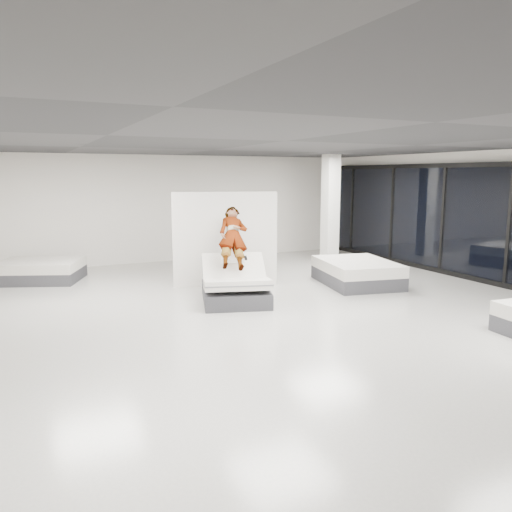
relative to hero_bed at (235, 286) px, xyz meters
The scene contains 9 objects.
room 2.04m from the hero_bed, 79.58° to the right, with size 14.00×14.04×3.20m.
hero_bed is the anchor object (origin of this frame).
person 0.87m from the hero_bed, 72.79° to the left, with size 0.64×0.42×1.74m, color slate.
remote 0.64m from the hero_bed, 26.90° to the right, with size 0.05×0.14×0.03m, color black.
divider_panel 1.68m from the hero_bed, 75.83° to the left, with size 2.45×0.11×2.23m, color silver.
flat_bed_right_far 3.31m from the hero_bed, ahead, with size 1.96×2.36×0.57m.
flat_bed_left_far 5.33m from the hero_bed, 132.47° to the left, with size 2.31×2.05×0.52m.
column 5.35m from the hero_bed, 34.35° to the left, with size 0.40×0.40×3.20m, color silver.
storefront_glazing 6.48m from the hero_bed, 14.23° to the right, with size 0.12×13.40×2.92m.
Camera 1 is at (-4.26, -7.79, 2.63)m, focal length 35.00 mm.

